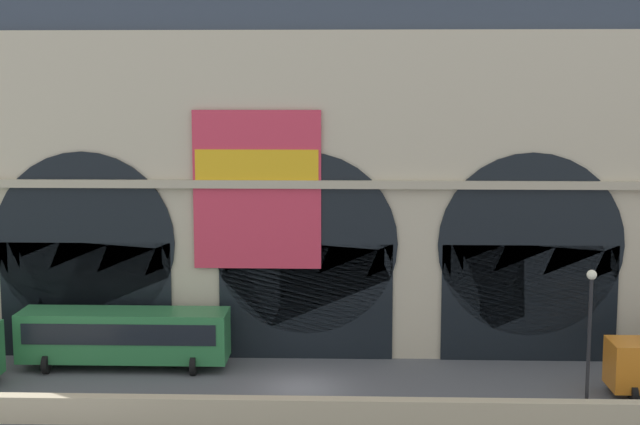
# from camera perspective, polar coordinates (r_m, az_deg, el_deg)

# --- Properties ---
(ground_plane) EXTENTS (200.00, 200.00, 0.00)m
(ground_plane) POSITION_cam_1_polar(r_m,az_deg,el_deg) (46.24, -1.19, -10.83)
(ground_plane) COLOR #54565B
(quay_parapet_wall) EXTENTS (90.00, 0.70, 1.22)m
(quay_parapet_wall) POSITION_cam_1_polar(r_m,az_deg,el_deg) (41.23, -1.59, -12.30)
(quay_parapet_wall) COLOR #BCAD8C
(quay_parapet_wall) RESTS_ON ground
(station_building) EXTENTS (50.84, 5.73, 22.72)m
(station_building) POSITION_cam_1_polar(r_m,az_deg,el_deg) (51.61, -0.73, 3.66)
(station_building) COLOR beige
(station_building) RESTS_ON ground
(bus_midwest) EXTENTS (11.00, 3.25, 3.10)m
(bus_midwest) POSITION_cam_1_polar(r_m,az_deg,el_deg) (49.82, -12.11, -7.49)
(bus_midwest) COLOR #2D7A42
(bus_midwest) RESTS_ON ground
(street_lamp_quayside) EXTENTS (0.44, 0.44, 6.90)m
(street_lamp_quayside) POSITION_cam_1_polar(r_m,az_deg,el_deg) (42.11, 16.46, -6.77)
(street_lamp_quayside) COLOR black
(street_lamp_quayside) RESTS_ON ground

